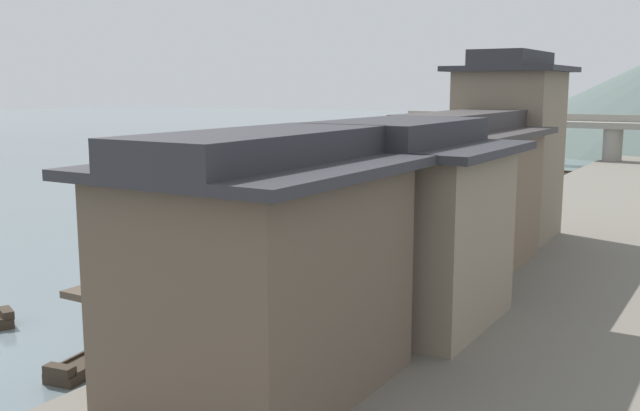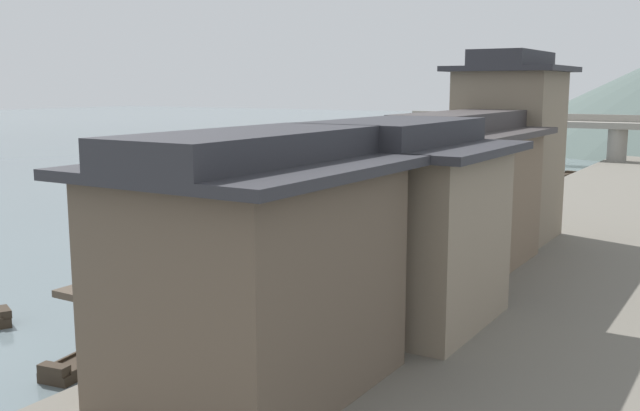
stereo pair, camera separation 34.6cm
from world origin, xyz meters
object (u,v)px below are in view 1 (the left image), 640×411
(boat_moored_nearest, at_px, (554,176))
(house_waterfront_nearest, at_px, (260,265))
(boat_moored_third, at_px, (494,196))
(boat_moored_second, at_px, (118,346))
(stone_bridge, at_px, (528,130))
(boat_midriver_drifting, at_px, (440,177))
(house_waterfront_tall, at_px, (461,191))
(house_waterfront_narrow, at_px, (508,147))
(house_waterfront_second, at_px, (397,222))
(boat_moored_far, at_px, (337,270))

(boat_moored_nearest, height_order, house_waterfront_nearest, house_waterfront_nearest)
(boat_moored_third, height_order, house_waterfront_nearest, house_waterfront_nearest)
(boat_moored_second, height_order, stone_bridge, stone_bridge)
(boat_moored_second, distance_m, boat_midriver_drifting, 43.48)
(house_waterfront_tall, relative_size, house_waterfront_narrow, 0.95)
(house_waterfront_second, height_order, house_waterfront_narrow, house_waterfront_narrow)
(boat_moored_nearest, bearing_deg, house_waterfront_tall, -82.18)
(boat_midriver_drifting, distance_m, stone_bridge, 17.93)
(boat_moored_nearest, relative_size, boat_moored_far, 1.41)
(boat_moored_nearest, relative_size, house_waterfront_nearest, 0.77)
(house_waterfront_second, bearing_deg, boat_moored_nearest, 97.36)
(boat_moored_nearest, bearing_deg, house_waterfront_second, -82.64)
(house_waterfront_narrow, bearing_deg, boat_moored_third, 109.57)
(boat_moored_third, bearing_deg, boat_moored_second, -89.76)
(boat_moored_nearest, xyz_separation_m, house_waterfront_second, (5.61, -43.41, 3.53))
(boat_moored_nearest, distance_m, house_waterfront_second, 43.92)
(boat_midriver_drifting, relative_size, house_waterfront_second, 0.62)
(house_waterfront_narrow, bearing_deg, boat_moored_second, -105.86)
(boat_moored_far, bearing_deg, house_waterfront_second, -46.65)
(boat_moored_nearest, distance_m, boat_moored_far, 37.60)
(house_waterfront_nearest, distance_m, stone_bridge, 62.23)
(boat_moored_third, distance_m, house_waterfront_narrow, 17.66)
(boat_moored_far, distance_m, house_waterfront_nearest, 13.90)
(boat_moored_nearest, xyz_separation_m, house_waterfront_narrow, (4.83, -29.63, 4.85))
(house_waterfront_nearest, bearing_deg, boat_moored_third, 99.45)
(house_waterfront_narrow, bearing_deg, stone_bridge, 104.18)
(boat_moored_nearest, height_order, boat_moored_third, boat_moored_nearest)
(boat_moored_far, bearing_deg, stone_bridge, 96.57)
(boat_midriver_drifting, height_order, house_waterfront_tall, house_waterfront_tall)
(boat_moored_nearest, height_order, house_waterfront_tall, house_waterfront_tall)
(boat_midriver_drifting, height_order, house_waterfront_nearest, house_waterfront_nearest)
(boat_moored_third, relative_size, house_waterfront_nearest, 0.59)
(boat_midriver_drifting, relative_size, house_waterfront_tall, 0.51)
(house_waterfront_tall, bearing_deg, house_waterfront_narrow, 91.07)
(boat_moored_second, distance_m, house_waterfront_nearest, 6.89)
(boat_moored_far, relative_size, house_waterfront_nearest, 0.55)
(boat_moored_second, relative_size, house_waterfront_second, 0.77)
(boat_midriver_drifting, bearing_deg, boat_moored_nearest, 38.24)
(boat_moored_far, relative_size, house_waterfront_second, 0.58)
(boat_moored_second, distance_m, stone_bridge, 60.64)
(boat_moored_third, distance_m, boat_midriver_drifting, 10.23)
(boat_moored_second, height_order, house_waterfront_narrow, house_waterfront_narrow)
(boat_moored_third, height_order, boat_moored_far, boat_moored_far)
(house_waterfront_nearest, relative_size, house_waterfront_second, 1.05)
(boat_moored_far, height_order, stone_bridge, stone_bridge)
(boat_moored_third, xyz_separation_m, house_waterfront_second, (6.47, -29.78, 3.55))
(boat_moored_nearest, relative_size, boat_moored_third, 1.31)
(boat_moored_nearest, bearing_deg, boat_midriver_drifting, -141.76)
(boat_moored_far, bearing_deg, house_waterfront_tall, 17.84)
(boat_moored_far, xyz_separation_m, boat_midriver_drifting, (-8.05, 31.36, 0.13))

